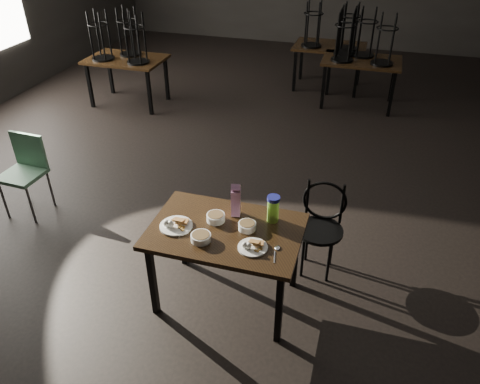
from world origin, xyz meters
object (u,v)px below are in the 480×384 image
(juice_carton, at_px, (236,201))
(water_bottle, at_px, (273,209))
(main_table, at_px, (226,237))
(bentwood_chair, at_px, (321,221))
(school_chair, at_px, (25,167))

(juice_carton, xyz_separation_m, water_bottle, (0.31, 0.00, -0.02))
(main_table, relative_size, bentwood_chair, 1.39)
(school_chair, bearing_deg, bentwood_chair, 2.01)
(water_bottle, xyz_separation_m, school_chair, (-2.79, 0.47, -0.34))
(main_table, distance_m, juice_carton, 0.30)
(main_table, height_order, bentwood_chair, bentwood_chair)
(juice_carton, distance_m, bentwood_chair, 0.87)
(water_bottle, height_order, school_chair, water_bottle)
(juice_carton, bearing_deg, main_table, -95.36)
(juice_carton, distance_m, water_bottle, 0.31)
(water_bottle, distance_m, school_chair, 2.85)
(bentwood_chair, relative_size, school_chair, 1.00)
(main_table, xyz_separation_m, juice_carton, (0.02, 0.21, 0.21))
(bentwood_chair, distance_m, school_chair, 3.14)
(main_table, bearing_deg, water_bottle, 33.75)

